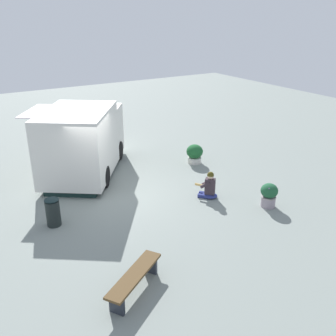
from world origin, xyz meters
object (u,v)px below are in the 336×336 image
Objects in this scene: person_customer at (209,187)px; planter_flowering_far at (195,153)px; food_truck at (83,142)px; plaza_bench at (135,278)px; trash_bin at (53,212)px; planter_flowering_near at (269,194)px.

planter_flowering_far is at bearing -26.30° from person_customer.
person_customer is at bearing -146.14° from food_truck.
trash_bin reaches higher than plaza_bench.
person_customer is 0.53× the size of plaza_bench.
food_truck is at bearing 35.34° from planter_flowering_near.
planter_flowering_far is 7.99m from plaza_bench.
person_customer reaches higher than trash_bin.
food_truck reaches higher than person_customer.
person_customer is at bearing 39.17° from planter_flowering_near.
planter_flowering_far is (4.32, -0.17, -0.02)m from planter_flowering_near.
planter_flowering_near reaches higher than planter_flowering_far.
food_truck is 5.85× the size of trash_bin.
trash_bin is at bearing 10.81° from plaza_bench.
food_truck is 5.48× the size of person_customer.
planter_flowering_far is at bearing -73.15° from trash_bin.
food_truck is 7.22m from plaza_bench.
planter_flowering_near is at bearing 177.80° from planter_flowering_far.
plaza_bench is at bearing 135.43° from planter_flowering_far.
planter_flowering_near is (-1.50, -1.23, 0.06)m from person_customer.
planter_flowering_near is at bearing -75.84° from plaza_bench.
planter_flowering_far reaches higher than plaza_bench.
person_customer is at bearing 153.70° from planter_flowering_far.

